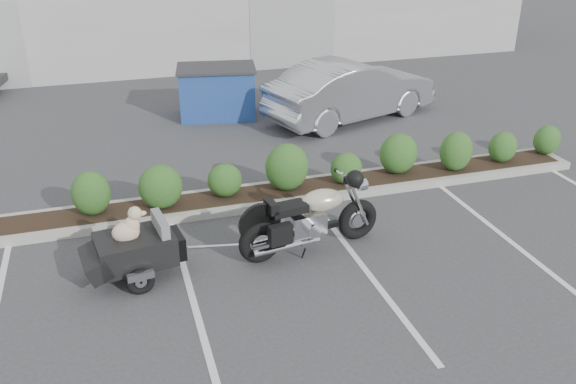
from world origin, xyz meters
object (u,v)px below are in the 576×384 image
object	(u,v)px
pet_trailer	(134,248)
dumpster	(217,91)
sedan	(351,90)
motorcycle	(311,219)

from	to	relation	value
pet_trailer	dumpster	distance (m)	7.81
sedan	pet_trailer	bearing A→B (deg)	116.83
motorcycle	dumpster	bearing A→B (deg)	82.71
motorcycle	dumpster	size ratio (longest dim) A/B	1.12
dumpster	pet_trailer	bearing A→B (deg)	-100.29
dumpster	motorcycle	bearing A→B (deg)	-79.37
pet_trailer	dumpster	world-z (taller)	dumpster
pet_trailer	dumpster	size ratio (longest dim) A/B	0.90
motorcycle	pet_trailer	bearing A→B (deg)	171.57
pet_trailer	sedan	distance (m)	8.56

